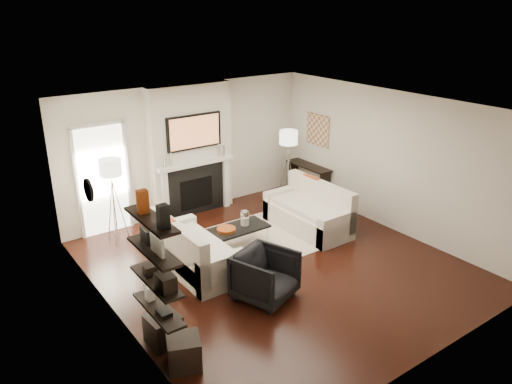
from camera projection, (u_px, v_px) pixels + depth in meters
room_envelope at (278, 191)px, 8.04m from camera, size 6.00×6.00×6.00m
chimney_breast at (191, 151)px, 10.21m from camera, size 1.80×0.25×2.70m
fireplace_surround at (196, 190)px, 10.41m from camera, size 1.30×0.02×1.04m
firebox at (196, 193)px, 10.43m from camera, size 0.75×0.02×0.65m
mantel_pilaster_l at (165, 197)px, 9.98m from camera, size 0.12×0.08×1.10m
mantel_pilaster_r at (226, 182)px, 10.77m from camera, size 0.12×0.08×1.10m
mantel_shelf at (196, 164)px, 10.16m from camera, size 1.70×0.18×0.07m
tv_body at (194, 132)px, 9.94m from camera, size 1.20×0.06×0.70m
tv_screen at (195, 132)px, 9.91m from camera, size 1.10×0.00×0.62m
candlestick_l_tall at (171, 159)px, 9.80m from camera, size 0.04×0.04×0.30m
candlestick_l_short at (165, 162)px, 9.74m from camera, size 0.04×0.04×0.24m
candlestick_r_tall at (219, 150)px, 10.40m from camera, size 0.04×0.04×0.30m
candlestick_r_short at (224, 151)px, 10.48m from camera, size 0.04×0.04×0.24m
hallway_panel at (103, 181)px, 9.39m from camera, size 0.90×0.02×2.10m
door_trim_l at (77, 186)px, 9.12m from camera, size 0.06×0.06×2.16m
door_trim_r at (127, 176)px, 9.64m from camera, size 0.06×0.06×2.16m
door_trim_top at (97, 125)px, 8.99m from camera, size 1.02×0.06×0.06m
rug at (246, 243)px, 9.27m from camera, size 2.60×2.00×0.01m
loveseat_left_base at (196, 258)px, 8.31m from camera, size 0.85×1.80×0.42m
loveseat_left_back at (177, 247)px, 8.01m from camera, size 0.18×1.80×0.80m
loveseat_left_arm_n at (222, 274)px, 7.66m from camera, size 0.85×0.18×0.60m
loveseat_left_arm_s at (174, 236)px, 8.89m from camera, size 0.85×0.18×0.60m
loveseat_left_cushion at (198, 243)px, 8.24m from camera, size 0.63×1.44×0.10m
pillow_left_orange at (168, 229)px, 8.17m from camera, size 0.10×0.42×0.42m
pillow_left_charcoal at (186, 243)px, 7.72m from camera, size 0.10×0.40×0.40m
loveseat_right_base at (307, 219)px, 9.79m from camera, size 0.85×1.80×0.42m
loveseat_right_back at (321, 201)px, 9.86m from camera, size 0.18×1.80×0.80m
loveseat_right_arm_n at (337, 229)px, 9.15m from camera, size 0.85×0.18×0.60m
loveseat_right_arm_s at (282, 202)px, 10.38m from camera, size 0.85×0.18×0.60m
loveseat_right_cushion at (306, 208)px, 9.67m from camera, size 0.63×1.44×0.10m
pillow_right_orange at (311, 187)px, 10.02m from camera, size 0.10×0.42×0.42m
pillow_right_charcoal at (332, 196)px, 9.57m from camera, size 0.10×0.40×0.40m
coffee_table at (238, 228)px, 8.95m from camera, size 1.10×0.55×0.04m
coffee_leg_nw at (221, 251)px, 8.59m from camera, size 0.02×0.02×0.38m
coffee_leg_ne at (268, 236)px, 9.13m from camera, size 0.02×0.02×0.38m
coffee_leg_sw at (208, 242)px, 8.92m from camera, size 0.02×0.02×0.38m
coffee_leg_se at (254, 228)px, 9.47m from camera, size 0.02×0.02×0.38m
hurricane_glass at (245, 218)px, 8.98m from camera, size 0.16×0.16×0.27m
hurricane_candle at (245, 222)px, 9.00m from camera, size 0.11×0.11×0.16m
copper_bowl at (226, 230)px, 8.80m from camera, size 0.34×0.34×0.06m
armchair at (265, 274)px, 7.44m from camera, size 1.01×0.98×0.83m
lamp_left_post at (115, 211)px, 9.17m from camera, size 0.02×0.02×1.20m
lamp_left_shade at (110, 167)px, 8.87m from camera, size 0.40×0.40×0.30m
lamp_left_leg_a at (121, 210)px, 9.23m from camera, size 0.25×0.02×1.23m
lamp_left_leg_b at (110, 210)px, 9.22m from camera, size 0.14×0.22×1.23m
lamp_left_leg_c at (114, 214)px, 9.07m from camera, size 0.14×0.22×1.23m
lamp_right_post at (288, 174)px, 11.12m from camera, size 0.02×0.02×1.20m
lamp_right_shade at (289, 137)px, 10.81m from camera, size 0.40×0.40×0.30m
lamp_right_leg_a at (291, 173)px, 11.18m from camera, size 0.25×0.02×1.23m
lamp_right_leg_b at (283, 174)px, 11.16m from camera, size 0.14×0.22×1.23m
lamp_right_leg_c at (288, 176)px, 11.02m from camera, size 0.14×0.22×1.23m
console_top at (309, 166)px, 11.27m from camera, size 0.35×1.20×0.04m
console_leg_n at (325, 188)px, 10.99m from camera, size 0.30×0.04×0.71m
console_leg_s at (293, 175)px, 11.82m from camera, size 0.30×0.04×0.71m
wall_art at (318, 130)px, 11.01m from camera, size 0.03×0.70×0.70m
shelf_bottom at (159, 309)px, 6.08m from camera, size 0.25×1.00×0.03m
shelf_lower at (156, 281)px, 5.94m from camera, size 0.25×1.00×0.04m
shelf_upper at (154, 251)px, 5.80m from camera, size 0.25×1.00×0.04m
shelf_top at (151, 220)px, 5.65m from camera, size 0.25×1.00×0.04m
decor_magfile_a at (163, 217)px, 5.34m from camera, size 0.12×0.10×0.28m
decor_magfile_b at (143, 202)px, 5.75m from camera, size 0.12×0.10×0.28m
decor_frame_a at (157, 245)px, 5.66m from camera, size 0.04×0.30×0.22m
decor_frame_b at (145, 236)px, 5.92m from camera, size 0.04×0.22×0.18m
decor_wine_rack at (166, 282)px, 5.69m from camera, size 0.18×0.25×0.20m
decor_box_small at (150, 270)px, 6.03m from camera, size 0.15×0.12×0.12m
decor_books at (164, 313)px, 5.95m from camera, size 0.14×0.20×0.05m
decor_box_tall at (150, 294)px, 6.22m from camera, size 0.10×0.10×0.18m
clock_rim at (88, 190)px, 7.10m from camera, size 0.04×0.34×0.34m
clock_face at (90, 190)px, 7.12m from camera, size 0.01×0.29×0.29m
ottoman_near at (163, 329)px, 6.53m from camera, size 0.43×0.43×0.40m
ottoman_far at (184, 352)px, 6.11m from camera, size 0.52×0.52×0.40m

